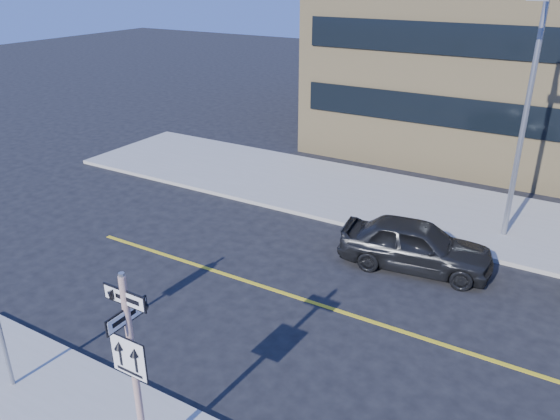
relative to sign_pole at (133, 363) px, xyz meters
The scene contains 4 objects.
ground 3.50m from the sign_pole, 90.00° to the left, with size 120.00×120.00×0.00m, color black.
sign_pole is the anchor object (origin of this frame).
parked_car_a 10.25m from the sign_pole, 78.91° to the left, with size 4.67×1.88×1.59m, color black.
streetlight_a 14.05m from the sign_pole, 73.23° to the left, with size 0.55×2.25×8.00m.
Camera 1 is at (6.02, -7.66, 8.64)m, focal length 35.00 mm.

